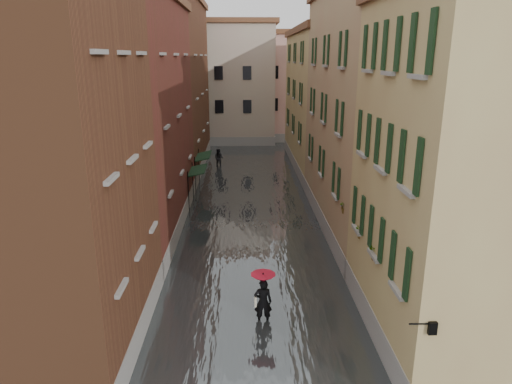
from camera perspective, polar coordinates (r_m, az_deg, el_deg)
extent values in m
plane|color=#595A5C|center=(18.78, 0.00, -14.40)|extent=(120.00, 120.00, 0.00)
cube|color=#454A4C|center=(30.63, -0.68, -1.62)|extent=(10.00, 60.00, 0.20)
cube|color=brown|center=(15.86, -26.00, 3.37)|extent=(6.00, 8.00, 13.00)
cube|color=maroon|center=(26.16, -16.27, 8.42)|extent=(6.00, 14.00, 12.50)
cube|color=brown|center=(40.71, -11.13, 12.53)|extent=(6.00, 16.00, 14.00)
cube|color=tan|center=(16.42, 25.46, 1.14)|extent=(6.00, 8.00, 11.50)
cube|color=tan|center=(26.37, 15.02, 9.13)|extent=(6.00, 14.00, 13.00)
cube|color=tan|center=(40.97, 9.04, 10.90)|extent=(6.00, 16.00, 11.50)
cube|color=#B2A88E|center=(54.24, -4.42, 13.19)|extent=(12.00, 9.00, 13.00)
cube|color=#D3A094|center=(56.58, 5.07, 12.81)|extent=(10.00, 9.00, 12.00)
cube|color=black|center=(30.03, -7.30, 2.74)|extent=(1.09, 2.66, 0.31)
cylinder|color=black|center=(29.11, -8.44, -0.10)|extent=(0.06, 0.06, 2.80)
cylinder|color=black|center=(31.65, -7.90, 1.28)|extent=(0.06, 0.06, 2.80)
cube|color=black|center=(34.31, -6.61, 4.50)|extent=(1.09, 2.93, 0.31)
cylinder|color=black|center=(33.20, -7.61, 2.02)|extent=(0.06, 0.06, 2.80)
cylinder|color=black|center=(36.03, -7.15, 3.19)|extent=(0.06, 0.06, 2.80)
cylinder|color=black|center=(12.86, 19.88, -15.24)|extent=(0.60, 0.05, 0.05)
cube|color=black|center=(13.02, 21.11, -15.48)|extent=(0.22, 0.22, 0.35)
cube|color=beige|center=(13.02, 21.11, -15.48)|extent=(0.14, 0.14, 0.24)
cube|color=#975431|center=(16.40, 14.86, -7.43)|extent=(0.22, 0.85, 0.18)
imported|color=#265926|center=(16.23, 14.97, -6.08)|extent=(0.59, 0.51, 0.66)
cube|color=#975431|center=(18.13, 13.17, -4.95)|extent=(0.22, 0.85, 0.18)
imported|color=#265926|center=(17.98, 13.25, -3.70)|extent=(0.59, 0.51, 0.66)
cube|color=#975431|center=(20.82, 11.17, -1.99)|extent=(0.22, 0.85, 0.18)
imported|color=#265926|center=(20.69, 11.24, -0.89)|extent=(0.59, 0.51, 0.66)
imported|color=black|center=(17.40, 0.88, -13.59)|extent=(0.67, 0.44, 1.84)
cube|color=beige|center=(17.42, -0.07, -13.44)|extent=(0.08, 0.30, 0.38)
cylinder|color=black|center=(17.19, 0.89, -12.35)|extent=(0.02, 0.02, 1.00)
cone|color=#B40C22|center=(16.92, 0.90, -10.66)|extent=(0.93, 0.93, 0.28)
imported|color=black|center=(41.32, -4.67, 4.23)|extent=(1.00, 0.89, 1.73)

